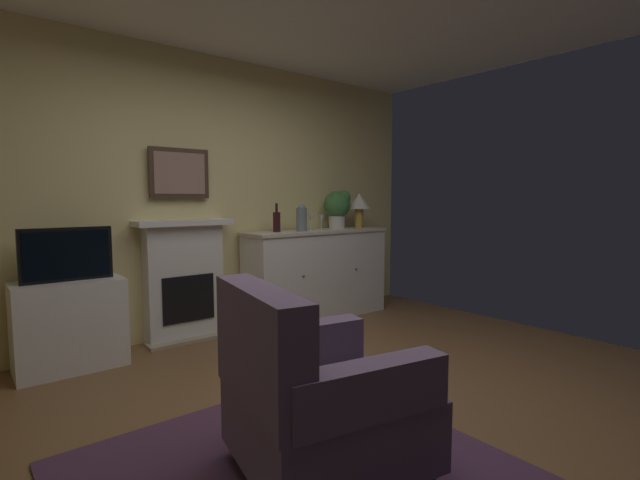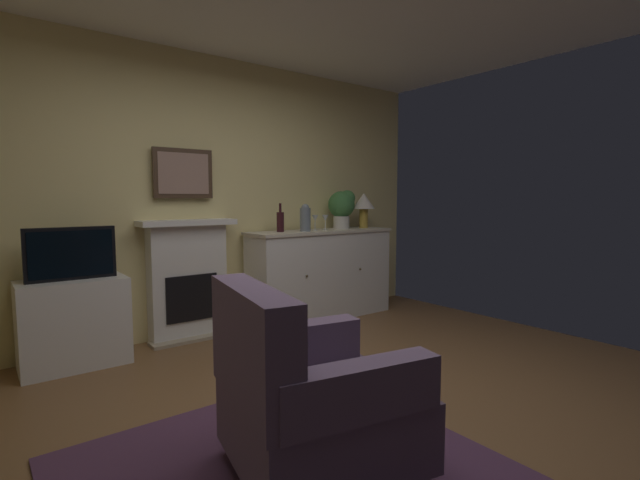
{
  "view_description": "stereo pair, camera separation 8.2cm",
  "coord_description": "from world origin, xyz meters",
  "px_view_note": "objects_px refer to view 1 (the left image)",
  "views": [
    {
      "loc": [
        -1.83,
        -1.93,
        1.29
      ],
      "look_at": [
        0.18,
        0.55,
        1.0
      ],
      "focal_mm": 25.48,
      "sensor_mm": 36.0,
      "label": 1
    },
    {
      "loc": [
        -1.77,
        -1.98,
        1.29
      ],
      "look_at": [
        0.18,
        0.55,
        1.0
      ],
      "focal_mm": 25.48,
      "sensor_mm": 36.0,
      "label": 2
    }
  ],
  "objects_px": {
    "sideboard_cabinet": "(317,274)",
    "tv_cabinet": "(70,325)",
    "armchair": "(316,399)",
    "wine_glass_left": "(311,219)",
    "tv_set": "(67,254)",
    "fireplace_unit": "(184,280)",
    "wine_glass_center": "(321,219)",
    "wine_bottle": "(277,221)",
    "vase_decorative": "(302,218)",
    "potted_plant_small": "(338,206)",
    "table_lamp": "(359,204)",
    "framed_picture": "(180,173)"
  },
  "relations": [
    {
      "from": "wine_glass_center",
      "to": "tv_cabinet",
      "type": "relative_size",
      "value": 0.22
    },
    {
      "from": "fireplace_unit",
      "to": "table_lamp",
      "type": "xyz_separation_m",
      "value": [
        2.04,
        -0.18,
        0.69
      ]
    },
    {
      "from": "wine_bottle",
      "to": "armchair",
      "type": "distance_m",
      "value": 2.71
    },
    {
      "from": "wine_glass_center",
      "to": "tv_cabinet",
      "type": "distance_m",
      "value": 2.53
    },
    {
      "from": "potted_plant_small",
      "to": "armchair",
      "type": "height_order",
      "value": "potted_plant_small"
    },
    {
      "from": "vase_decorative",
      "to": "tv_cabinet",
      "type": "distance_m",
      "value": 2.28
    },
    {
      "from": "wine_glass_left",
      "to": "vase_decorative",
      "type": "relative_size",
      "value": 0.59
    },
    {
      "from": "fireplace_unit",
      "to": "vase_decorative",
      "type": "bearing_deg",
      "value": -10.97
    },
    {
      "from": "framed_picture",
      "to": "wine_glass_center",
      "type": "height_order",
      "value": "framed_picture"
    },
    {
      "from": "sideboard_cabinet",
      "to": "tv_cabinet",
      "type": "distance_m",
      "value": 2.4
    },
    {
      "from": "vase_decorative",
      "to": "tv_set",
      "type": "relative_size",
      "value": 0.45
    },
    {
      "from": "table_lamp",
      "to": "framed_picture",
      "type": "bearing_deg",
      "value": 173.77
    },
    {
      "from": "wine_glass_center",
      "to": "armchair",
      "type": "xyz_separation_m",
      "value": [
        -1.83,
        -2.2,
        -0.69
      ]
    },
    {
      "from": "wine_bottle",
      "to": "wine_glass_center",
      "type": "bearing_deg",
      "value": -8.7
    },
    {
      "from": "wine_bottle",
      "to": "potted_plant_small",
      "type": "distance_m",
      "value": 0.84
    },
    {
      "from": "wine_glass_left",
      "to": "vase_decorative",
      "type": "distance_m",
      "value": 0.17
    },
    {
      "from": "sideboard_cabinet",
      "to": "armchair",
      "type": "height_order",
      "value": "sideboard_cabinet"
    },
    {
      "from": "fireplace_unit",
      "to": "potted_plant_small",
      "type": "bearing_deg",
      "value": -4.3
    },
    {
      "from": "vase_decorative",
      "to": "framed_picture",
      "type": "bearing_deg",
      "value": 166.91
    },
    {
      "from": "tv_cabinet",
      "to": "fireplace_unit",
      "type": "bearing_deg",
      "value": 9.45
    },
    {
      "from": "fireplace_unit",
      "to": "armchair",
      "type": "relative_size",
      "value": 1.17
    },
    {
      "from": "vase_decorative",
      "to": "potted_plant_small",
      "type": "distance_m",
      "value": 0.6
    },
    {
      "from": "fireplace_unit",
      "to": "sideboard_cabinet",
      "type": "distance_m",
      "value": 1.43
    },
    {
      "from": "vase_decorative",
      "to": "sideboard_cabinet",
      "type": "bearing_deg",
      "value": 11.52
    },
    {
      "from": "vase_decorative",
      "to": "tv_set",
      "type": "xyz_separation_m",
      "value": [
        -2.15,
        0.04,
        -0.22
      ]
    },
    {
      "from": "tv_set",
      "to": "tv_cabinet",
      "type": "bearing_deg",
      "value": 90.0
    },
    {
      "from": "sideboard_cabinet",
      "to": "wine_glass_left",
      "type": "height_order",
      "value": "wine_glass_left"
    },
    {
      "from": "sideboard_cabinet",
      "to": "table_lamp",
      "type": "height_order",
      "value": "table_lamp"
    },
    {
      "from": "table_lamp",
      "to": "vase_decorative",
      "type": "distance_m",
      "value": 0.88
    },
    {
      "from": "framed_picture",
      "to": "sideboard_cabinet",
      "type": "bearing_deg",
      "value": -8.92
    },
    {
      "from": "wine_glass_left",
      "to": "tv_set",
      "type": "height_order",
      "value": "wine_glass_left"
    },
    {
      "from": "sideboard_cabinet",
      "to": "armchair",
      "type": "xyz_separation_m",
      "value": [
        -1.8,
        -2.23,
        -0.1
      ]
    },
    {
      "from": "wine_glass_left",
      "to": "tv_cabinet",
      "type": "distance_m",
      "value": 2.43
    },
    {
      "from": "sideboard_cabinet",
      "to": "tv_cabinet",
      "type": "bearing_deg",
      "value": 179.64
    },
    {
      "from": "fireplace_unit",
      "to": "tv_set",
      "type": "bearing_deg",
      "value": -169.23
    },
    {
      "from": "framed_picture",
      "to": "wine_glass_left",
      "type": "bearing_deg",
      "value": -9.48
    },
    {
      "from": "wine_glass_center",
      "to": "vase_decorative",
      "type": "xyz_separation_m",
      "value": [
        -0.27,
        -0.01,
        0.02
      ]
    },
    {
      "from": "fireplace_unit",
      "to": "armchair",
      "type": "height_order",
      "value": "fireplace_unit"
    },
    {
      "from": "tv_cabinet",
      "to": "wine_bottle",
      "type": "bearing_deg",
      "value": 0.83
    },
    {
      "from": "table_lamp",
      "to": "potted_plant_small",
      "type": "height_order",
      "value": "potted_plant_small"
    },
    {
      "from": "wine_bottle",
      "to": "tv_cabinet",
      "type": "xyz_separation_m",
      "value": [
        -1.9,
        -0.03,
        -0.72
      ]
    },
    {
      "from": "fireplace_unit",
      "to": "wine_glass_center",
      "type": "xyz_separation_m",
      "value": [
        1.45,
        -0.21,
        0.53
      ]
    },
    {
      "from": "wine_glass_left",
      "to": "sideboard_cabinet",
      "type": "bearing_deg",
      "value": 0.36
    },
    {
      "from": "potted_plant_small",
      "to": "armchair",
      "type": "distance_m",
      "value": 3.23
    },
    {
      "from": "fireplace_unit",
      "to": "tv_cabinet",
      "type": "relative_size",
      "value": 1.47
    },
    {
      "from": "table_lamp",
      "to": "potted_plant_small",
      "type": "relative_size",
      "value": 0.93
    },
    {
      "from": "sideboard_cabinet",
      "to": "vase_decorative",
      "type": "distance_m",
      "value": 0.66
    },
    {
      "from": "fireplace_unit",
      "to": "tv_set",
      "type": "relative_size",
      "value": 1.77
    },
    {
      "from": "tv_cabinet",
      "to": "wine_glass_left",
      "type": "bearing_deg",
      "value": -0.38
    },
    {
      "from": "table_lamp",
      "to": "tv_set",
      "type": "relative_size",
      "value": 0.65
    }
  ]
}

